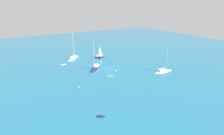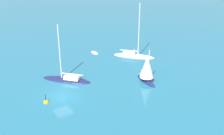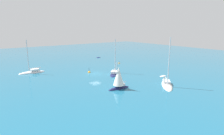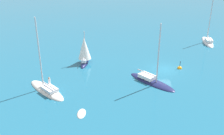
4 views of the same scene
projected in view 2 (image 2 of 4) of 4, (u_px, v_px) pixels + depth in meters
The scene contains 6 objects.
ground_plane at pixel (62, 97), 41.55m from camera, with size 160.00×160.00×0.00m, color #1E607F.
rib at pixel (95, 53), 56.89m from camera, with size 2.10×1.07×0.35m.
ketch at pixel (67, 79), 46.12m from camera, with size 7.16×7.03×9.33m.
sailboat_1 at pixel (134, 56), 55.14m from camera, with size 6.86×6.78×10.58m.
ketch_1 at pixel (147, 70), 45.00m from camera, with size 4.80×2.30×5.90m.
mooring_buoy at pixel (46, 103), 40.05m from camera, with size 0.75×0.75×1.64m.
Camera 2 is at (34.48, -12.90, 20.94)m, focal length 47.11 mm.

